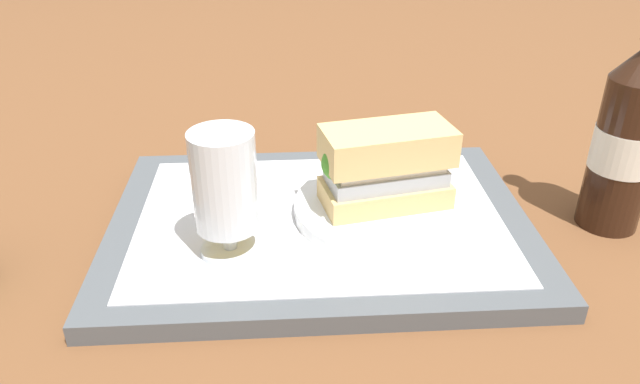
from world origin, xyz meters
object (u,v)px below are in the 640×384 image
sandwich (384,168)px  second_bottle (629,137)px  plate (384,210)px  beer_glass (225,190)px

sandwich → second_bottle: (-0.25, -0.00, 0.03)m
plate → sandwich: sandwich is taller
beer_glass → second_bottle: bearing=-171.9°
plate → beer_glass: size_ratio=1.52×
beer_glass → second_bottle: second_bottle is taller
plate → sandwich: 0.05m
beer_glass → second_bottle: size_ratio=0.47×
plate → second_bottle: size_ratio=0.71×
second_bottle → plate: bearing=0.1°
sandwich → second_bottle: bearing=168.8°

